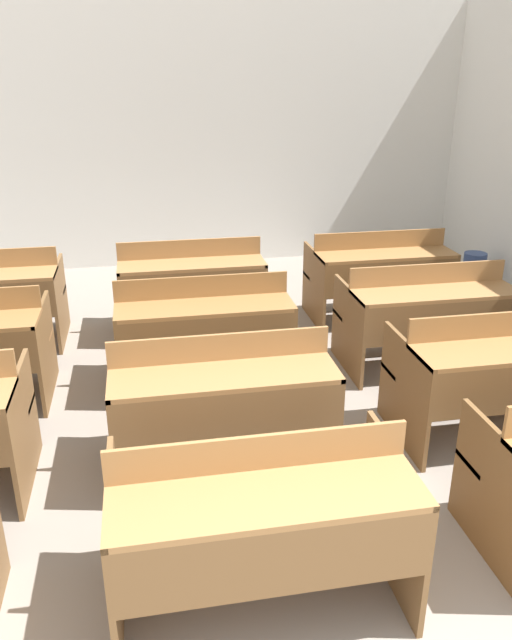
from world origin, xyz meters
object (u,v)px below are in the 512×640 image
Objects in this scene: bench_second_center at (222,397)px; bench_back_right at (379,272)px; bench_back_center at (191,282)px; bench_third_right at (426,312)px; wastepaper_bin at (474,268)px; bench_third_center at (204,327)px; bench_second_right at (501,371)px; bench_front_center at (261,518)px.

bench_second_center is 2.90m from bench_back_right.
bench_back_center is at bearing 179.47° from bench_back_right.
bench_third_right reaches higher than wastepaper_bin.
bench_second_center is 1.00× the size of bench_back_right.
bench_third_center is 1.83m from bench_third_right.
bench_second_right is 3.70× the size of wastepaper_bin.
bench_second_right is 1.09m from bench_third_right.
bench_front_center is 3.70× the size of wastepaper_bin.
bench_front_center is 1.00× the size of bench_third_right.
bench_third_center is at bearing -150.00° from wastepaper_bin.
bench_second_center is 1.00× the size of bench_second_right.
bench_second_center and bench_back_center have the same top height.
bench_third_right is (1.83, -0.02, 0.00)m from bench_third_center.
bench_second_right is at bearing -50.20° from bench_back_center.
bench_second_right reaches higher than wastepaper_bin.
bench_front_center is 5.38m from wastepaper_bin.
bench_front_center is 2.25m from bench_third_center.
bench_second_right is at bearing -31.03° from bench_third_center.
wastepaper_bin is at bearing 63.63° from bench_second_right.
bench_back_right is at bearing 61.23° from bench_front_center.
bench_second_center is 2.24m from bench_back_center.
bench_second_center reaches higher than wastepaper_bin.
bench_front_center and bench_back_center have the same top height.
bench_second_center is 1.13m from bench_third_center.
bench_second_center is 1.00× the size of bench_third_right.
bench_back_center is (-1.83, 1.13, 0.00)m from bench_third_right.
bench_back_right is at bearing 88.98° from bench_third_right.
bench_third_center is 3.70× the size of wastepaper_bin.
bench_back_right is at bearing -150.59° from wastepaper_bin.
bench_back_right is (-0.00, 2.20, 0.00)m from bench_second_right.
bench_second_right is 2.16m from bench_third_center.
bench_back_center is at bearing -166.01° from wastepaper_bin.
bench_third_center is at bearing 89.57° from bench_second_center.
bench_front_center is 3.81m from bench_back_right.
bench_back_right is (1.85, -0.02, 0.00)m from bench_back_center.
bench_third_right is 1.00× the size of bench_back_right.
bench_third_center is (0.01, 1.13, 0.00)m from bench_second_center.
wastepaper_bin is (1.52, 0.86, -0.30)m from bench_back_right.
bench_third_right is 2.51m from wastepaper_bin.
bench_second_center is 2.15m from bench_third_right.
bench_front_center and bench_second_center have the same top height.
bench_third_right is at bearing 31.16° from bench_second_center.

